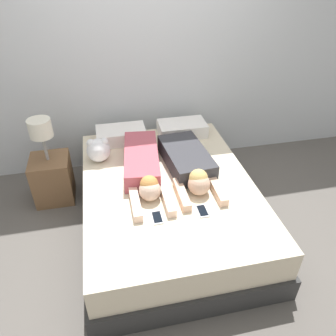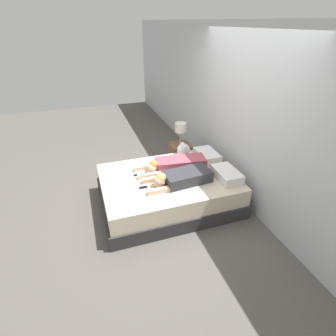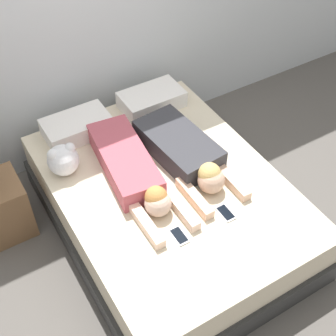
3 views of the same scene
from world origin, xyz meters
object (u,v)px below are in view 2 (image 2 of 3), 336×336
at_px(cell_phone_right, 143,188).
at_px(bed, 168,190).
at_px(cell_phone_left, 138,175).
at_px(pillow_head_right, 227,174).
at_px(person_right, 180,178).
at_px(nightstand, 180,153).
at_px(pillow_head_left, 207,155).
at_px(plush_toy, 183,150).
at_px(person_left, 174,164).

bearing_deg(cell_phone_right, bed, 113.04).
bearing_deg(cell_phone_right, cell_phone_left, 179.76).
bearing_deg(cell_phone_right, pillow_head_right, 83.26).
bearing_deg(person_right, nightstand, 158.76).
bearing_deg(person_right, pillow_head_right, 80.89).
bearing_deg(nightstand, bed, -29.74).
distance_m(person_right, cell_phone_right, 0.56).
bearing_deg(cell_phone_right, pillow_head_left, 112.50).
relative_size(pillow_head_left, cell_phone_right, 3.46).
bearing_deg(pillow_head_left, bed, -67.80).
xyz_separation_m(pillow_head_left, nightstand, (-0.75, -0.20, -0.26)).
height_order(pillow_head_right, cell_phone_left, pillow_head_right).
distance_m(pillow_head_right, nightstand, 1.45).
relative_size(pillow_head_left, plush_toy, 2.15).
bearing_deg(plush_toy, bed, -39.77).
bearing_deg(pillow_head_left, pillow_head_right, 0.00).
distance_m(bed, person_left, 0.42).
distance_m(bed, pillow_head_left, 0.94).
relative_size(bed, nightstand, 2.26).
bearing_deg(plush_toy, cell_phone_right, -50.22).
height_order(person_right, plush_toy, plush_toy).
bearing_deg(person_left, pillow_head_right, 51.34).
distance_m(person_left, cell_phone_left, 0.60).
bearing_deg(person_right, bed, -153.14).
bearing_deg(person_right, cell_phone_right, -93.65).
distance_m(plush_toy, nightstand, 0.61).
height_order(cell_phone_right, nightstand, nightstand).
distance_m(pillow_head_right, cell_phone_left, 1.36).
distance_m(pillow_head_left, person_right, 0.90).
distance_m(person_right, plush_toy, 0.88).
height_order(person_left, plush_toy, plush_toy).
relative_size(pillow_head_left, person_right, 0.51).
distance_m(pillow_head_left, nightstand, 0.82).
height_order(bed, cell_phone_right, cell_phone_right).
height_order(pillow_head_right, person_left, person_left).
distance_m(bed, pillow_head_right, 0.94).
relative_size(pillow_head_right, person_right, 0.51).
bearing_deg(pillow_head_left, plush_toy, -125.98).
relative_size(pillow_head_right, cell_phone_left, 3.46).
bearing_deg(person_left, plush_toy, 139.98).
distance_m(cell_phone_right, plush_toy, 1.20).
relative_size(bed, pillow_head_right, 4.03).
distance_m(pillow_head_left, person_left, 0.68).
relative_size(person_left, person_right, 1.14).
xyz_separation_m(pillow_head_left, plush_toy, (-0.24, -0.34, 0.05)).
bearing_deg(cell_phone_left, person_right, 53.82).
bearing_deg(person_right, pillow_head_left, 128.13).
distance_m(bed, cell_phone_right, 0.54).
height_order(person_right, cell_phone_left, person_right).
relative_size(bed, plush_toy, 8.65).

